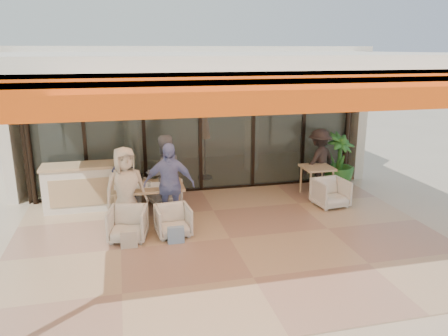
{
  "coord_description": "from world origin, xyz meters",
  "views": [
    {
      "loc": [
        -1.86,
        -7.32,
        3.47
      ],
      "look_at": [
        0.1,
        0.9,
        1.15
      ],
      "focal_mm": 35.0,
      "sensor_mm": 36.0,
      "label": 1
    }
  ],
  "objects_px": {
    "diner_cream": "(126,189)",
    "chair_near_left": "(128,222)",
    "chair_far_right": "(163,189)",
    "dining_table": "(146,188)",
    "standing_woman": "(319,160)",
    "chair_far_left": "(126,191)",
    "diner_navy": "(125,181)",
    "diner_grey": "(164,173)",
    "host_counter": "(87,186)",
    "side_table": "(317,171)",
    "side_chair": "(331,192)",
    "potted_palm": "(339,161)",
    "diner_periwinkle": "(169,185)",
    "chair_near_right": "(173,220)"
  },
  "relations": [
    {
      "from": "diner_grey",
      "to": "chair_far_left",
      "type": "bearing_deg",
      "value": -52.7
    },
    {
      "from": "host_counter",
      "to": "chair_far_right",
      "type": "relative_size",
      "value": 2.7
    },
    {
      "from": "chair_far_left",
      "to": "diner_navy",
      "type": "relative_size",
      "value": 0.47
    },
    {
      "from": "chair_near_right",
      "to": "diner_cream",
      "type": "height_order",
      "value": "diner_cream"
    },
    {
      "from": "chair_far_left",
      "to": "potted_palm",
      "type": "bearing_deg",
      "value": -173.95
    },
    {
      "from": "standing_woman",
      "to": "dining_table",
      "type": "bearing_deg",
      "value": -14.57
    },
    {
      "from": "chair_far_right",
      "to": "side_chair",
      "type": "relative_size",
      "value": 0.97
    },
    {
      "from": "dining_table",
      "to": "standing_woman",
      "type": "xyz_separation_m",
      "value": [
        4.32,
        0.98,
        0.1
      ]
    },
    {
      "from": "diner_cream",
      "to": "chair_near_right",
      "type": "bearing_deg",
      "value": -45.49
    },
    {
      "from": "dining_table",
      "to": "chair_near_right",
      "type": "height_order",
      "value": "dining_table"
    },
    {
      "from": "diner_cream",
      "to": "diner_periwinkle",
      "type": "bearing_deg",
      "value": -14.73
    },
    {
      "from": "side_chair",
      "to": "potted_palm",
      "type": "bearing_deg",
      "value": 49.91
    },
    {
      "from": "dining_table",
      "to": "standing_woman",
      "type": "bearing_deg",
      "value": 12.79
    },
    {
      "from": "standing_woman",
      "to": "host_counter",
      "type": "bearing_deg",
      "value": -26.58
    },
    {
      "from": "dining_table",
      "to": "standing_woman",
      "type": "height_order",
      "value": "standing_woman"
    },
    {
      "from": "diner_periwinkle",
      "to": "standing_woman",
      "type": "height_order",
      "value": "diner_periwinkle"
    },
    {
      "from": "diner_navy",
      "to": "diner_cream",
      "type": "distance_m",
      "value": 0.91
    },
    {
      "from": "chair_near_right",
      "to": "diner_grey",
      "type": "bearing_deg",
      "value": 84.51
    },
    {
      "from": "chair_near_right",
      "to": "standing_woman",
      "type": "distance_m",
      "value": 4.38
    },
    {
      "from": "side_chair",
      "to": "dining_table",
      "type": "bearing_deg",
      "value": 170.91
    },
    {
      "from": "diner_cream",
      "to": "chair_near_left",
      "type": "bearing_deg",
      "value": -104.73
    },
    {
      "from": "diner_cream",
      "to": "standing_woman",
      "type": "height_order",
      "value": "diner_cream"
    },
    {
      "from": "host_counter",
      "to": "diner_cream",
      "type": "height_order",
      "value": "diner_cream"
    },
    {
      "from": "chair_near_right",
      "to": "diner_cream",
      "type": "relative_size",
      "value": 0.39
    },
    {
      "from": "diner_cream",
      "to": "side_table",
      "type": "height_order",
      "value": "diner_cream"
    },
    {
      "from": "diner_grey",
      "to": "chair_far_right",
      "type": "bearing_deg",
      "value": -111.94
    },
    {
      "from": "diner_cream",
      "to": "diner_periwinkle",
      "type": "height_order",
      "value": "diner_periwinkle"
    },
    {
      "from": "diner_navy",
      "to": "side_chair",
      "type": "xyz_separation_m",
      "value": [
        4.5,
        -0.63,
        -0.39
      ]
    },
    {
      "from": "side_table",
      "to": "chair_far_left",
      "type": "bearing_deg",
      "value": 175.15
    },
    {
      "from": "chair_near_left",
      "to": "potted_palm",
      "type": "height_order",
      "value": "potted_palm"
    },
    {
      "from": "host_counter",
      "to": "potted_palm",
      "type": "distance_m",
      "value": 6.12
    },
    {
      "from": "chair_near_left",
      "to": "diner_periwinkle",
      "type": "distance_m",
      "value": 1.1
    },
    {
      "from": "chair_far_right",
      "to": "side_chair",
      "type": "distance_m",
      "value": 3.83
    },
    {
      "from": "chair_far_left",
      "to": "side_table",
      "type": "distance_m",
      "value": 4.52
    },
    {
      "from": "chair_near_left",
      "to": "diner_periwinkle",
      "type": "bearing_deg",
      "value": 42.49
    },
    {
      "from": "diner_grey",
      "to": "standing_woman",
      "type": "bearing_deg",
      "value": 165.92
    },
    {
      "from": "chair_far_left",
      "to": "diner_periwinkle",
      "type": "distance_m",
      "value": 1.71
    },
    {
      "from": "host_counter",
      "to": "diner_grey",
      "type": "distance_m",
      "value": 1.76
    },
    {
      "from": "chair_near_right",
      "to": "diner_cream",
      "type": "distance_m",
      "value": 1.1
    },
    {
      "from": "standing_woman",
      "to": "diner_grey",
      "type": "bearing_deg",
      "value": -19.51
    },
    {
      "from": "chair_far_right",
      "to": "diner_periwinkle",
      "type": "xyz_separation_m",
      "value": [
        0.0,
        -1.4,
        0.52
      ]
    },
    {
      "from": "diner_cream",
      "to": "chair_far_right",
      "type": "bearing_deg",
      "value": 44.31
    },
    {
      "from": "chair_near_left",
      "to": "chair_far_right",
      "type": "bearing_deg",
      "value": 77.88
    },
    {
      "from": "chair_near_left",
      "to": "diner_navy",
      "type": "height_order",
      "value": "diner_navy"
    },
    {
      "from": "chair_far_right",
      "to": "chair_near_left",
      "type": "distance_m",
      "value": 2.08
    },
    {
      "from": "diner_cream",
      "to": "diner_periwinkle",
      "type": "xyz_separation_m",
      "value": [
        0.84,
        -0.0,
        0.02
      ]
    },
    {
      "from": "chair_far_left",
      "to": "dining_table",
      "type": "bearing_deg",
      "value": 119.12
    },
    {
      "from": "chair_near_left",
      "to": "potted_palm",
      "type": "xyz_separation_m",
      "value": [
        5.29,
        1.96,
        0.37
      ]
    },
    {
      "from": "host_counter",
      "to": "diner_cream",
      "type": "distance_m",
      "value": 1.63
    },
    {
      "from": "chair_near_left",
      "to": "potted_palm",
      "type": "relative_size",
      "value": 0.49
    }
  ]
}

